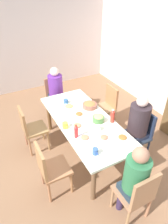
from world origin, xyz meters
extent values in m
plane|color=#8F6749|center=(0.00, 0.00, 0.00)|extent=(7.23, 7.23, 0.00)
cube|color=silver|center=(-3.07, 0.00, 1.30)|extent=(0.12, 4.65, 2.60)
cube|color=white|center=(0.00, 0.00, 0.71)|extent=(2.04, 0.87, 0.04)
cylinder|color=brown|center=(-0.92, -0.33, 0.35)|extent=(0.07, 0.07, 0.69)
cylinder|color=brown|center=(0.92, -0.33, 0.35)|extent=(0.07, 0.07, 0.69)
cylinder|color=brown|center=(-0.92, 0.33, 0.35)|extent=(0.07, 0.07, 0.69)
cylinder|color=brown|center=(0.92, 0.33, 0.35)|extent=(0.07, 0.07, 0.69)
cube|color=tan|center=(-0.51, 0.73, 0.44)|extent=(0.40, 0.40, 0.04)
cylinder|color=#B27858|center=(-0.34, 0.90, 0.21)|extent=(0.04, 0.04, 0.43)
cylinder|color=#A98847|center=(-0.68, 0.90, 0.21)|extent=(0.04, 0.04, 0.43)
cylinder|color=tan|center=(-0.34, 0.56, 0.21)|extent=(0.04, 0.04, 0.43)
cylinder|color=#B17A4E|center=(-0.68, 0.56, 0.21)|extent=(0.04, 0.04, 0.43)
cube|color=#B6784A|center=(-0.51, 0.91, 0.68)|extent=(0.38, 0.04, 0.45)
cube|color=tan|center=(-1.32, 0.00, 0.44)|extent=(0.40, 0.40, 0.04)
cylinder|color=#A48849|center=(-1.49, 0.17, 0.21)|extent=(0.04, 0.04, 0.43)
cylinder|color=#AF7A4C|center=(-1.49, -0.17, 0.21)|extent=(0.04, 0.04, 0.43)
cylinder|color=#AC7A4B|center=(-1.15, 0.17, 0.21)|extent=(0.04, 0.04, 0.43)
cylinder|color=#B4884C|center=(-1.15, -0.17, 0.21)|extent=(0.04, 0.04, 0.43)
cube|color=tan|center=(-1.50, 0.00, 0.68)|extent=(0.04, 0.38, 0.45)
cylinder|color=#252C4E|center=(-1.22, 0.08, 0.23)|extent=(0.09, 0.09, 0.45)
cylinder|color=#253246|center=(-1.22, -0.08, 0.23)|extent=(0.09, 0.09, 0.45)
cube|color=#28374A|center=(-1.32, 0.00, 0.50)|extent=(0.30, 0.30, 0.10)
cylinder|color=#672F96|center=(-1.32, 0.00, 0.78)|extent=(0.31, 0.31, 0.47)
sphere|color=beige|center=(-1.32, 0.00, 1.10)|extent=(0.18, 0.18, 0.18)
cube|color=#AB7856|center=(1.32, 0.00, 0.44)|extent=(0.40, 0.40, 0.04)
cylinder|color=#A67E53|center=(1.49, -0.17, 0.21)|extent=(0.04, 0.04, 0.43)
cylinder|color=#B57A57|center=(1.49, 0.17, 0.21)|extent=(0.04, 0.04, 0.43)
cylinder|color=tan|center=(1.15, -0.17, 0.21)|extent=(0.04, 0.04, 0.43)
cylinder|color=#B77958|center=(1.15, 0.17, 0.21)|extent=(0.04, 0.04, 0.43)
cube|color=#AC7B54|center=(1.50, 0.00, 0.68)|extent=(0.04, 0.38, 0.45)
cylinder|color=#37294B|center=(1.22, -0.08, 0.23)|extent=(0.09, 0.09, 0.45)
cylinder|color=navy|center=(1.22, 0.08, 0.23)|extent=(0.09, 0.09, 0.45)
cube|color=#243746|center=(1.32, 0.00, 0.50)|extent=(0.30, 0.30, 0.10)
cylinder|color=#307549|center=(1.32, 0.00, 0.79)|extent=(0.30, 0.30, 0.48)
sphere|color=#AD795D|center=(1.32, 0.00, 1.11)|extent=(0.19, 0.19, 0.19)
cube|color=tan|center=(-0.51, -0.73, 0.44)|extent=(0.40, 0.40, 0.04)
cylinder|color=#B57555|center=(-0.68, -0.90, 0.21)|extent=(0.04, 0.04, 0.43)
cylinder|color=tan|center=(-0.34, -0.90, 0.21)|extent=(0.04, 0.04, 0.43)
cylinder|color=#AA8654|center=(-0.68, -0.56, 0.21)|extent=(0.04, 0.04, 0.43)
cylinder|color=#A98052|center=(-0.34, -0.56, 0.21)|extent=(0.04, 0.04, 0.43)
cube|color=#A77849|center=(-0.51, -0.91, 0.68)|extent=(0.38, 0.04, 0.45)
cube|color=#B77A50|center=(0.51, -0.73, 0.44)|extent=(0.40, 0.40, 0.04)
cylinder|color=#B27857|center=(0.34, -0.90, 0.21)|extent=(0.04, 0.04, 0.43)
cylinder|color=#B4764D|center=(0.68, -0.90, 0.21)|extent=(0.04, 0.04, 0.43)
cylinder|color=#B68448|center=(0.34, -0.56, 0.21)|extent=(0.04, 0.04, 0.43)
cylinder|color=#B27B4D|center=(0.68, -0.56, 0.21)|extent=(0.04, 0.04, 0.43)
cube|color=#B07D4D|center=(0.51, -0.91, 0.68)|extent=(0.38, 0.04, 0.45)
cube|color=#2A3442|center=(0.51, 0.73, 0.44)|extent=(0.40, 0.40, 0.04)
cylinder|color=#242F4E|center=(0.68, 0.90, 0.21)|extent=(0.04, 0.04, 0.43)
cylinder|color=#323A43|center=(0.34, 0.90, 0.21)|extent=(0.04, 0.04, 0.43)
cylinder|color=navy|center=(0.68, 0.56, 0.21)|extent=(0.04, 0.04, 0.43)
cylinder|color=navy|center=(0.34, 0.56, 0.21)|extent=(0.04, 0.04, 0.43)
cube|color=#24304B|center=(0.51, 0.91, 0.68)|extent=(0.38, 0.04, 0.45)
cylinder|color=#2A3C45|center=(0.59, 0.63, 0.23)|extent=(0.09, 0.09, 0.45)
cylinder|color=#253B4E|center=(0.43, 0.63, 0.23)|extent=(0.09, 0.09, 0.45)
cube|color=#2C3654|center=(0.51, 0.73, 0.50)|extent=(0.30, 0.30, 0.10)
cylinder|color=#30242A|center=(0.51, 0.73, 0.81)|extent=(0.33, 0.33, 0.52)
sphere|color=beige|center=(0.51, 0.73, 1.15)|extent=(0.18, 0.18, 0.18)
cylinder|color=silver|center=(-0.46, -0.07, 0.74)|extent=(0.25, 0.25, 0.01)
ellipsoid|color=tan|center=(-0.46, -0.07, 0.76)|extent=(0.14, 0.14, 0.02)
cylinder|color=white|center=(0.43, -0.21, 0.74)|extent=(0.23, 0.23, 0.01)
ellipsoid|color=tan|center=(0.43, -0.21, 0.76)|extent=(0.12, 0.12, 0.02)
cylinder|color=#EFEACA|center=(-0.15, -0.01, 0.74)|extent=(0.21, 0.21, 0.01)
ellipsoid|color=#A8632F|center=(-0.15, -0.01, 0.76)|extent=(0.11, 0.11, 0.02)
cylinder|color=silver|center=(0.69, 0.28, 0.74)|extent=(0.23, 0.23, 0.01)
ellipsoid|color=#A46930|center=(0.69, 0.28, 0.76)|extent=(0.13, 0.13, 0.02)
cylinder|color=white|center=(0.56, 0.04, 0.74)|extent=(0.20, 0.20, 0.01)
ellipsoid|color=#C27856|center=(0.56, 0.04, 0.76)|extent=(0.11, 0.11, 0.02)
cylinder|color=silver|center=(0.12, -0.19, 0.74)|extent=(0.23, 0.23, 0.01)
ellipsoid|color=tan|center=(0.12, -0.19, 0.76)|extent=(0.13, 0.13, 0.02)
cylinder|color=#518645|center=(0.16, 0.18, 0.78)|extent=(0.19, 0.19, 0.09)
ellipsoid|color=#D0B96F|center=(0.16, 0.18, 0.83)|extent=(0.15, 0.15, 0.04)
cylinder|color=#A25E4D|center=(-0.29, 0.27, 0.77)|extent=(0.26, 0.26, 0.07)
ellipsoid|color=#B0733E|center=(-0.29, 0.27, 0.81)|extent=(0.21, 0.21, 0.04)
cylinder|color=#38639C|center=(-0.63, -0.06, 0.77)|extent=(0.09, 0.09, 0.08)
torus|color=#2B5FA1|center=(-0.57, -0.06, 0.77)|extent=(0.05, 0.01, 0.05)
cylinder|color=yellow|center=(0.06, -0.37, 0.78)|extent=(0.09, 0.09, 0.10)
torus|color=#DCC749|center=(0.11, -0.37, 0.78)|extent=(0.05, 0.01, 0.05)
cylinder|color=#3C62A5|center=(0.77, -0.23, 0.78)|extent=(0.08, 0.08, 0.09)
torus|color=#2F54A6|center=(0.82, -0.23, 0.78)|extent=(0.05, 0.01, 0.05)
cylinder|color=white|center=(0.35, 0.06, 0.78)|extent=(0.08, 0.08, 0.09)
torus|color=white|center=(0.41, 0.06, 0.78)|extent=(0.05, 0.01, 0.05)
cylinder|color=red|center=(0.34, -0.31, 0.83)|extent=(0.06, 0.06, 0.18)
cone|color=red|center=(0.34, -0.31, 0.93)|extent=(0.05, 0.05, 0.03)
cylinder|color=red|center=(0.34, -0.31, 0.95)|extent=(0.03, 0.03, 0.01)
cylinder|color=red|center=(0.28, 0.38, 0.83)|extent=(0.07, 0.07, 0.20)
cone|color=red|center=(0.28, 0.38, 0.95)|extent=(0.06, 0.06, 0.03)
cylinder|color=white|center=(0.28, 0.38, 0.97)|extent=(0.03, 0.03, 0.01)
camera|label=1|loc=(2.36, -1.24, 2.69)|focal=31.53mm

